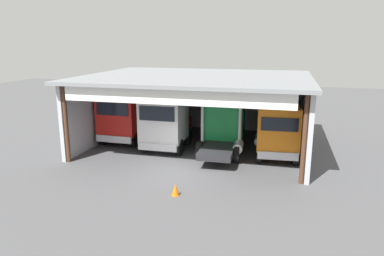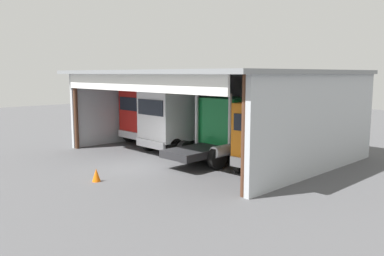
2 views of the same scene
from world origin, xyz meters
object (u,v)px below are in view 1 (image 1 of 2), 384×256
at_px(truck_orange_center_bay, 277,132).
at_px(traffic_cone, 175,190).
at_px(tool_cart, 185,123).
at_px(truck_green_center_left_bay, 223,126).
at_px(oil_drum, 212,124).
at_px(truck_white_center_right_bay, 165,121).
at_px(truck_red_right_bay, 123,116).

relative_size(truck_orange_center_bay, traffic_cone, 8.62).
distance_m(tool_cart, traffic_cone, 12.58).
relative_size(truck_green_center_left_bay, oil_drum, 5.55).
bearing_deg(traffic_cone, truck_green_center_left_bay, 81.99).
height_order(truck_white_center_right_bay, oil_drum, truck_white_center_right_bay).
distance_m(truck_green_center_left_bay, tool_cart, 6.72).
height_order(tool_cart, traffic_cone, tool_cart).
height_order(truck_red_right_bay, truck_orange_center_bay, truck_red_right_bay).
xyz_separation_m(truck_orange_center_bay, oil_drum, (-5.08, 6.15, -1.20)).
relative_size(truck_green_center_left_bay, truck_orange_center_bay, 1.09).
height_order(truck_green_center_left_bay, truck_orange_center_bay, truck_green_center_left_bay).
bearing_deg(truck_red_right_bay, tool_cart, -120.79).
distance_m(truck_white_center_right_bay, oil_drum, 6.54).
height_order(truck_orange_center_bay, tool_cart, truck_orange_center_bay).
bearing_deg(truck_orange_center_bay, oil_drum, -54.19).
xyz_separation_m(oil_drum, traffic_cone, (0.81, -12.51, -0.19)).
height_order(truck_white_center_right_bay, tool_cart, truck_white_center_right_bay).
xyz_separation_m(truck_orange_center_bay, tool_cart, (-7.25, 5.86, -1.17)).
bearing_deg(traffic_cone, truck_orange_center_bay, 56.13).
relative_size(truck_orange_center_bay, tool_cart, 4.83).
xyz_separation_m(truck_red_right_bay, truck_orange_center_bay, (10.23, -1.01, -0.19)).
bearing_deg(oil_drum, truck_red_right_bay, -135.05).
bearing_deg(traffic_cone, tool_cart, 103.72).
relative_size(truck_white_center_right_bay, truck_green_center_left_bay, 0.88).
relative_size(truck_red_right_bay, tool_cart, 5.03).
distance_m(truck_red_right_bay, truck_white_center_right_bay, 3.44).
relative_size(oil_drum, tool_cart, 0.95).
distance_m(truck_green_center_left_bay, truck_orange_center_bay, 3.34).
xyz_separation_m(tool_cart, traffic_cone, (2.98, -12.22, -0.22)).
relative_size(truck_red_right_bay, oil_drum, 5.32).
height_order(truck_red_right_bay, truck_green_center_left_bay, truck_green_center_left_bay).
xyz_separation_m(truck_white_center_right_bay, tool_cart, (-0.32, 5.81, -1.42)).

